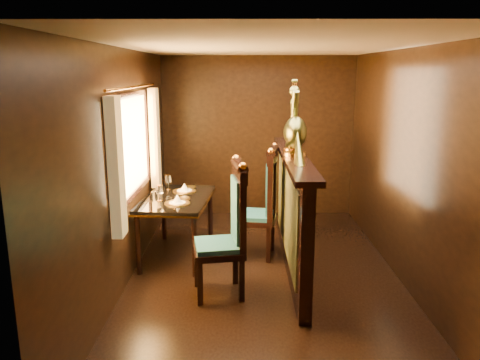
{
  "coord_description": "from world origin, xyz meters",
  "views": [
    {
      "loc": [
        -0.25,
        -4.84,
        2.26
      ],
      "look_at": [
        -0.27,
        0.32,
        1.06
      ],
      "focal_mm": 35.0,
      "sensor_mm": 36.0,
      "label": 1
    }
  ],
  "objects_px": {
    "peacock_left": "(296,118)",
    "peacock_right": "(293,121)",
    "dining_table": "(177,203)",
    "chair_left": "(231,225)",
    "chair_right": "(265,199)"
  },
  "relations": [
    {
      "from": "chair_right",
      "to": "chair_left",
      "type": "bearing_deg",
      "value": -101.75
    },
    {
      "from": "chair_left",
      "to": "peacock_left",
      "type": "bearing_deg",
      "value": 27.65
    },
    {
      "from": "peacock_left",
      "to": "peacock_right",
      "type": "xyz_separation_m",
      "value": [
        0.0,
        0.32,
        -0.07
      ]
    },
    {
      "from": "chair_right",
      "to": "peacock_left",
      "type": "bearing_deg",
      "value": -49.22
    },
    {
      "from": "peacock_left",
      "to": "peacock_right",
      "type": "distance_m",
      "value": 0.33
    },
    {
      "from": "dining_table",
      "to": "peacock_right",
      "type": "distance_m",
      "value": 1.72
    },
    {
      "from": "dining_table",
      "to": "chair_right",
      "type": "distance_m",
      "value": 1.08
    },
    {
      "from": "peacock_left",
      "to": "dining_table",
      "type": "bearing_deg",
      "value": 160.87
    },
    {
      "from": "dining_table",
      "to": "peacock_right",
      "type": "relative_size",
      "value": 1.98
    },
    {
      "from": "dining_table",
      "to": "peacock_left",
      "type": "bearing_deg",
      "value": -14.1
    },
    {
      "from": "chair_left",
      "to": "peacock_right",
      "type": "xyz_separation_m",
      "value": [
        0.69,
        0.84,
        0.96
      ]
    },
    {
      "from": "chair_right",
      "to": "peacock_left",
      "type": "height_order",
      "value": "peacock_left"
    },
    {
      "from": "chair_left",
      "to": "chair_right",
      "type": "xyz_separation_m",
      "value": [
        0.39,
        1.01,
        -0.01
      ]
    },
    {
      "from": "dining_table",
      "to": "chair_left",
      "type": "bearing_deg",
      "value": -50.45
    },
    {
      "from": "chair_right",
      "to": "peacock_right",
      "type": "bearing_deg",
      "value": -19.87
    }
  ]
}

